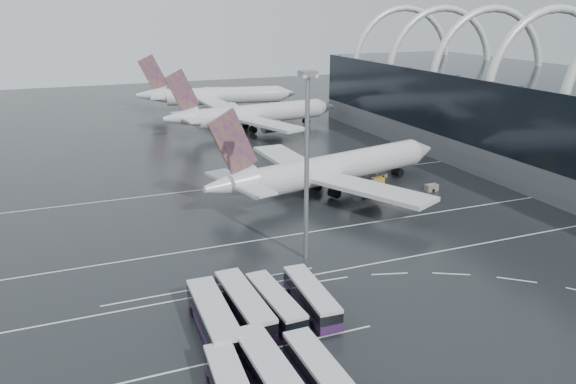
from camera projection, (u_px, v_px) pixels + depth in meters
name	position (u px, v px, depth m)	size (l,w,h in m)	color
ground	(375.00, 257.00, 81.04)	(420.00, 420.00, 0.00)	black
lane_marking_near	(382.00, 262.00, 79.28)	(120.00, 0.25, 0.01)	white
lane_marking_mid	(338.00, 228.00, 91.61)	(120.00, 0.25, 0.01)	white
lane_marking_far	(277.00, 181.00, 116.27)	(120.00, 0.25, 0.01)	white
bus_bay_line_south	(252.00, 353.00, 58.44)	(28.00, 0.25, 0.01)	white
bus_bay_line_north	(213.00, 286.00, 72.54)	(28.00, 0.25, 0.01)	white
airliner_main	(329.00, 170.00, 106.99)	(54.75, 47.31, 18.72)	silver
airliner_gate_b	(252.00, 115.00, 161.49)	(54.38, 48.52, 18.88)	silver
airliner_gate_c	(215.00, 96.00, 193.75)	(54.68, 49.86, 19.50)	silver
bus_row_near_a	(213.00, 318.00, 61.43)	(3.59, 14.09, 3.45)	#301440
bus_row_near_b	(244.00, 305.00, 64.25)	(3.49, 13.51, 3.31)	#301440
bus_row_near_c	(275.00, 303.00, 64.96)	(3.36, 12.30, 3.00)	#301440
bus_row_near_d	(311.00, 297.00, 66.37)	(3.36, 12.42, 3.03)	#301440
bus_row_far_b	(271.00, 376.00, 51.95)	(3.53, 13.67, 3.35)	#301440
bus_row_far_c	(322.00, 377.00, 52.05)	(3.16, 12.59, 3.09)	#301440
floodlight_mast	(307.00, 145.00, 75.37)	(2.03, 2.03, 26.50)	gray
gse_cart_belly_b	(382.00, 174.00, 118.83)	(2.08, 1.23, 1.14)	slate
gse_cart_belly_d	(432.00, 188.00, 109.82)	(2.41, 1.42, 1.31)	slate
gse_cart_belly_e	(378.00, 181.00, 114.22)	(2.36, 1.40, 1.29)	#C18B19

